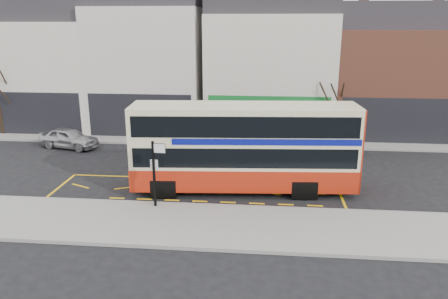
# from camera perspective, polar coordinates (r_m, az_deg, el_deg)

# --- Properties ---
(ground) EXTENTS (120.00, 120.00, 0.00)m
(ground) POSITION_cam_1_polar(r_m,az_deg,el_deg) (20.32, -4.25, -7.00)
(ground) COLOR black
(ground) RESTS_ON ground
(pavement) EXTENTS (40.00, 4.00, 0.15)m
(pavement) POSITION_cam_1_polar(r_m,az_deg,el_deg) (18.24, -5.47, -9.65)
(pavement) COLOR gray
(pavement) RESTS_ON ground
(kerb) EXTENTS (40.00, 0.15, 0.15)m
(kerb) POSITION_cam_1_polar(r_m,az_deg,el_deg) (19.95, -4.43, -7.23)
(kerb) COLOR gray
(kerb) RESTS_ON ground
(far_pavement) EXTENTS (50.00, 3.00, 0.15)m
(far_pavement) POSITION_cam_1_polar(r_m,az_deg,el_deg) (30.60, -0.83, 1.31)
(far_pavement) COLOR gray
(far_pavement) RESTS_ON ground
(road_markings) EXTENTS (14.00, 3.40, 0.01)m
(road_markings) POSITION_cam_1_polar(r_m,az_deg,el_deg) (21.78, -3.55, -5.33)
(road_markings) COLOR yellow
(road_markings) RESTS_ON ground
(terrace_far_left) EXTENTS (8.00, 8.01, 10.80)m
(terrace_far_left) POSITION_cam_1_polar(r_m,az_deg,el_deg) (37.46, -21.50, 10.37)
(terrace_far_left) COLOR silver
(terrace_far_left) RESTS_ON ground
(terrace_left) EXTENTS (8.00, 8.01, 11.80)m
(terrace_left) POSITION_cam_1_polar(r_m,az_deg,el_deg) (34.59, -9.42, 11.69)
(terrace_left) COLOR silver
(terrace_left) RESTS_ON ground
(terrace_green_shop) EXTENTS (9.00, 8.01, 11.30)m
(terrace_green_shop) POSITION_cam_1_polar(r_m,az_deg,el_deg) (33.48, 5.97, 11.23)
(terrace_green_shop) COLOR silver
(terrace_green_shop) RESTS_ON ground
(terrace_right) EXTENTS (9.00, 8.01, 10.30)m
(terrace_right) POSITION_cam_1_polar(r_m,az_deg,el_deg) (34.78, 21.16, 9.60)
(terrace_right) COLOR #9C553E
(terrace_right) RESTS_ON ground
(double_decker_bus) EXTENTS (10.90, 3.25, 4.29)m
(double_decker_bus) POSITION_cam_1_polar(r_m,az_deg,el_deg) (21.02, 2.73, 0.38)
(double_decker_bus) COLOR beige
(double_decker_bus) RESTS_ON ground
(bus_stop_post) EXTENTS (0.74, 0.15, 2.99)m
(bus_stop_post) POSITION_cam_1_polar(r_m,az_deg,el_deg) (19.22, -8.98, -2.36)
(bus_stop_post) COLOR black
(bus_stop_post) RESTS_ON pavement
(car_silver) EXTENTS (4.21, 2.48, 1.34)m
(car_silver) POSITION_cam_1_polar(r_m,az_deg,el_deg) (30.49, -19.60, 1.44)
(car_silver) COLOR #AFAEB3
(car_silver) RESTS_ON ground
(car_grey) EXTENTS (4.10, 2.41, 1.28)m
(car_grey) POSITION_cam_1_polar(r_m,az_deg,el_deg) (28.93, 2.16, 1.56)
(car_grey) COLOR #3B3F43
(car_grey) RESTS_ON ground
(car_white) EXTENTS (5.01, 2.55, 1.39)m
(car_white) POSITION_cam_1_polar(r_m,az_deg,el_deg) (28.21, 12.76, 0.89)
(car_white) COLOR white
(car_white) RESTS_ON ground
(street_tree_right) EXTENTS (2.50, 2.50, 5.39)m
(street_tree_right) POSITION_cam_1_polar(r_m,az_deg,el_deg) (30.12, 13.92, 7.58)
(street_tree_right) COLOR black
(street_tree_right) RESTS_ON ground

